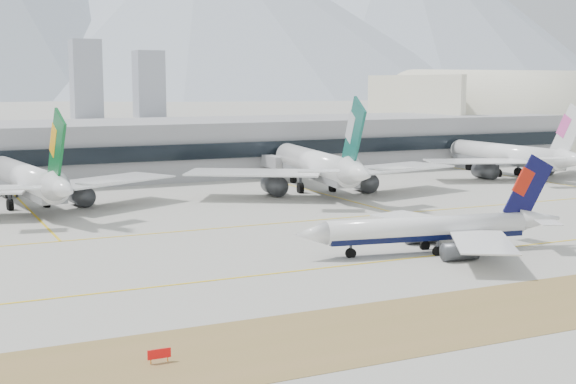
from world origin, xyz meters
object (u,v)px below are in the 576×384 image
terminal (115,149)px  taxiing_airliner (436,229)px  hangar (510,150)px  widebody_eva (29,181)px  widebody_china_air (511,156)px  widebody_cathay (318,167)px

terminal → taxiing_airliner: bearing=-80.1°
taxiing_airliner → hangar: (134.06, 137.97, -3.41)m
taxiing_airliner → widebody_eva: size_ratio=0.73×
taxiing_airliner → terminal: size_ratio=0.16×
widebody_eva → widebody_china_air: size_ratio=1.03×
widebody_cathay → hangar: hangar is taller
widebody_cathay → hangar: (119.75, 72.23, -6.02)m
taxiing_airliner → widebody_china_air: (77.04, 72.01, 1.94)m
widebody_cathay → widebody_china_air: size_ratio=1.11×
widebody_eva → terminal: size_ratio=0.21×
taxiing_airliner → hangar: bearing=-124.5°
widebody_china_air → hangar: hangar is taller
hangar → widebody_cathay: bearing=-148.9°
taxiing_airliner → widebody_eva: bearing=-44.7°
taxiing_airliner → widebody_china_air: widebody_china_air is taller
widebody_cathay → terminal: bearing=42.8°
widebody_eva → widebody_china_air: 126.83m
widebody_eva → widebody_china_air: bearing=-95.2°
widebody_cathay → widebody_china_air: widebody_cathay is taller
taxiing_airliner → widebody_cathay: 67.33m
widebody_cathay → taxiing_airliner: bearing=176.8°
widebody_cathay → hangar: 139.98m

